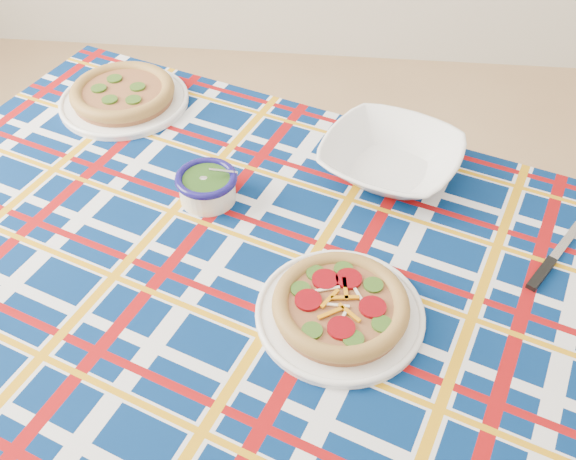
# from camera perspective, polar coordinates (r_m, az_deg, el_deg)

# --- Properties ---
(floor) EXTENTS (4.00, 4.00, 0.00)m
(floor) POSITION_cam_1_polar(r_m,az_deg,el_deg) (1.94, -1.12, -14.80)
(floor) COLOR tan
(floor) RESTS_ON ground
(dining_table) EXTENTS (1.89, 1.53, 0.77)m
(dining_table) POSITION_cam_1_polar(r_m,az_deg,el_deg) (1.27, -2.25, -5.52)
(dining_table) COLOR brown
(dining_table) RESTS_ON floor
(tablecloth) EXTENTS (1.94, 1.57, 0.11)m
(tablecloth) POSITION_cam_1_polar(r_m,az_deg,el_deg) (1.25, -2.28, -4.78)
(tablecloth) COLOR #042053
(tablecloth) RESTS_ON dining_table
(main_focaccia_plate) EXTENTS (0.36, 0.36, 0.06)m
(main_focaccia_plate) POSITION_cam_1_polar(r_m,az_deg,el_deg) (1.11, 4.70, -6.70)
(main_focaccia_plate) COLOR brown
(main_focaccia_plate) RESTS_ON tablecloth
(pesto_bowl) EXTENTS (0.16, 0.16, 0.08)m
(pesto_bowl) POSITION_cam_1_polar(r_m,az_deg,el_deg) (1.33, -7.23, 4.03)
(pesto_bowl) COLOR #19380F
(pesto_bowl) RESTS_ON tablecloth
(serving_bowl) EXTENTS (0.38, 0.38, 0.07)m
(serving_bowl) POSITION_cam_1_polar(r_m,az_deg,el_deg) (1.41, 9.11, 6.26)
(serving_bowl) COLOR white
(serving_bowl) RESTS_ON tablecloth
(second_focaccia_plate) EXTENTS (0.41, 0.41, 0.06)m
(second_focaccia_plate) POSITION_cam_1_polar(r_m,az_deg,el_deg) (1.66, -14.47, 11.70)
(second_focaccia_plate) COLOR brown
(second_focaccia_plate) RESTS_ON tablecloth
(table_knife) EXTENTS (0.15, 0.21, 0.01)m
(table_knife) POSITION_cam_1_polar(r_m,az_deg,el_deg) (1.36, 23.38, -1.04)
(table_knife) COLOR silver
(table_knife) RESTS_ON tablecloth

